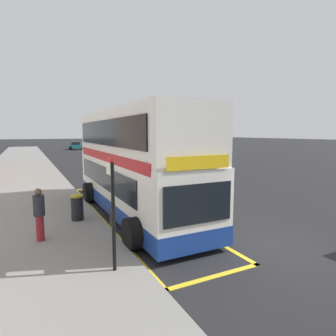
# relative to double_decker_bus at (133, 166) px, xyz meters

# --- Properties ---
(ground_plane) EXTENTS (260.00, 260.00, 0.00)m
(ground_plane) POSITION_rel_double_decker_bus_xyz_m (2.46, 26.23, -2.06)
(ground_plane) COLOR black
(pavement_near) EXTENTS (6.00, 76.00, 0.14)m
(pavement_near) POSITION_rel_double_decker_bus_xyz_m (-4.54, 26.23, -1.99)
(pavement_near) COLOR gray
(pavement_near) RESTS_ON ground
(double_decker_bus) EXTENTS (3.16, 10.37, 4.40)m
(double_decker_bus) POSITION_rel_double_decker_bus_xyz_m (0.00, 0.00, 0.00)
(double_decker_bus) COLOR white
(double_decker_bus) RESTS_ON ground
(bus_bay_markings) EXTENTS (2.88, 12.58, 0.01)m
(bus_bay_markings) POSITION_rel_double_decker_bus_xyz_m (-0.10, 0.11, -2.06)
(bus_bay_markings) COLOR yellow
(bus_bay_markings) RESTS_ON ground
(bus_stop_sign) EXTENTS (0.09, 0.51, 2.74)m
(bus_stop_sign) POSITION_rel_double_decker_bus_xyz_m (-2.28, -4.86, -0.31)
(bus_stop_sign) COLOR black
(bus_stop_sign) RESTS_ON pavement_near
(parked_car_teal_behind) EXTENTS (2.09, 4.20, 1.62)m
(parked_car_teal_behind) POSITION_rel_double_decker_bus_xyz_m (5.08, 49.15, -1.26)
(parked_car_teal_behind) COLOR #196066
(parked_car_teal_behind) RESTS_ON ground
(pedestrian_further_back) EXTENTS (0.34, 0.34, 1.66)m
(pedestrian_further_back) POSITION_rel_double_decker_bus_xyz_m (-3.81, -2.02, -1.02)
(pedestrian_further_back) COLOR maroon
(pedestrian_further_back) RESTS_ON pavement_near
(litter_bin) EXTENTS (0.48, 0.48, 0.99)m
(litter_bin) POSITION_rel_double_decker_bus_xyz_m (-2.42, -0.35, -1.42)
(litter_bin) COLOR black
(litter_bin) RESTS_ON pavement_near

